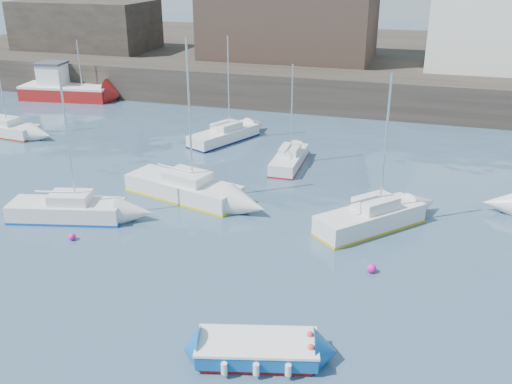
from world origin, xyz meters
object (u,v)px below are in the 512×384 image
(sailboat_f, at_px, (289,159))
(sailboat_h, at_px, (224,135))
(sailboat_e, at_px, (2,128))
(buoy_far, at_px, (274,175))
(blue_dinghy, at_px, (257,349))
(sailboat_c, at_px, (371,218))
(buoy_mid, at_px, (371,272))
(buoy_near, at_px, (73,240))
(fishing_boat, at_px, (64,88))
(sailboat_b, at_px, (184,188))
(sailboat_a, at_px, (67,210))

(sailboat_f, xyz_separation_m, sailboat_h, (-5.61, 3.59, 0.03))
(sailboat_e, relative_size, sailboat_f, 1.18)
(sailboat_f, relative_size, buoy_far, 16.97)
(sailboat_e, distance_m, sailboat_h, 16.46)
(blue_dinghy, distance_m, sailboat_c, 11.14)
(blue_dinghy, height_order, buoy_mid, blue_dinghy)
(sailboat_f, distance_m, buoy_near, 14.66)
(buoy_near, bearing_deg, buoy_far, 57.81)
(blue_dinghy, xyz_separation_m, sailboat_e, (-25.20, 18.67, 0.06))
(sailboat_f, xyz_separation_m, buoy_far, (-0.45, -1.90, -0.44))
(buoy_mid, xyz_separation_m, buoy_far, (-6.88, 9.71, 0.00))
(buoy_mid, distance_m, buoy_far, 11.90)
(fishing_boat, bearing_deg, sailboat_h, -22.93)
(fishing_boat, distance_m, buoy_near, 29.30)
(sailboat_e, bearing_deg, sailboat_c, -15.77)
(sailboat_b, bearing_deg, sailboat_e, 158.45)
(buoy_mid, bearing_deg, sailboat_f, 118.96)
(sailboat_e, distance_m, buoy_far, 21.41)
(sailboat_f, height_order, buoy_near, sailboat_f)
(sailboat_h, bearing_deg, buoy_near, -95.77)
(sailboat_b, bearing_deg, sailboat_c, -5.10)
(sailboat_f, bearing_deg, sailboat_a, -129.04)
(fishing_boat, distance_m, sailboat_b, 26.61)
(sailboat_e, distance_m, buoy_mid, 30.60)
(fishing_boat, relative_size, sailboat_f, 1.34)
(blue_dinghy, distance_m, sailboat_h, 23.74)
(sailboat_c, height_order, sailboat_h, sailboat_c)
(blue_dinghy, xyz_separation_m, sailboat_f, (-3.46, 18.35, 0.02))
(buoy_near, xyz_separation_m, buoy_far, (6.81, 10.82, 0.00))
(sailboat_c, height_order, buoy_near, sailboat_c)
(fishing_boat, height_order, sailboat_f, sailboat_f)
(buoy_near, bearing_deg, sailboat_e, 137.97)
(sailboat_f, height_order, sailboat_h, sailboat_h)
(blue_dinghy, xyz_separation_m, buoy_near, (-10.72, 5.62, -0.42))
(sailboat_c, bearing_deg, sailboat_e, 164.23)
(fishing_boat, height_order, buoy_near, fishing_boat)
(fishing_boat, height_order, sailboat_h, sailboat_h)
(sailboat_f, relative_size, buoy_near, 18.01)
(sailboat_a, bearing_deg, buoy_far, 46.97)
(sailboat_a, bearing_deg, buoy_near, -51.85)
(blue_dinghy, height_order, sailboat_f, sailboat_f)
(sailboat_f, height_order, buoy_far, sailboat_f)
(blue_dinghy, relative_size, sailboat_h, 0.59)
(sailboat_f, bearing_deg, sailboat_c, -51.76)
(sailboat_c, relative_size, sailboat_f, 1.19)
(sailboat_a, relative_size, sailboat_b, 0.85)
(sailboat_a, height_order, sailboat_h, sailboat_a)
(fishing_boat, height_order, sailboat_b, sailboat_b)
(sailboat_e, bearing_deg, fishing_boat, 101.28)
(sailboat_h, distance_m, buoy_near, 16.41)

